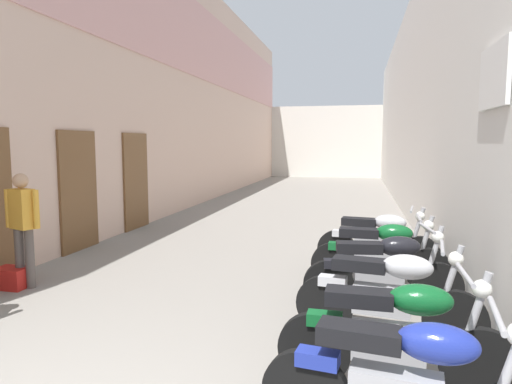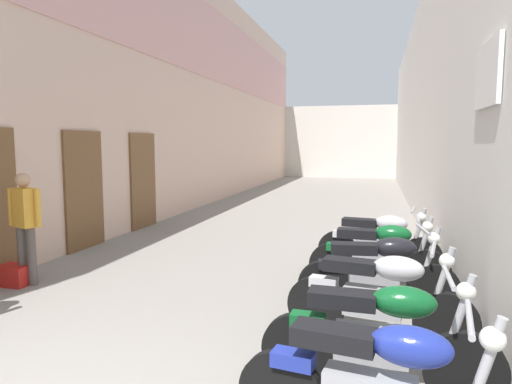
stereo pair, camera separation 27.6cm
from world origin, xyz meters
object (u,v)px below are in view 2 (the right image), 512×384
at_px(motorcycle_fourth, 379,271).
at_px(motorcycle_sixth, 379,241).
at_px(motorcycle_second, 379,335).
at_px(pedestrian_mid_alley, 25,220).
at_px(motorcycle_third, 379,295).
at_px(plastic_crate, 14,275).
at_px(motorcycle_fifth, 379,254).

xyz_separation_m(motorcycle_fourth, motorcycle_sixth, (-0.00, 1.69, 0.00)).
xyz_separation_m(motorcycle_second, pedestrian_mid_alley, (-4.73, 1.65, 0.42)).
distance_m(motorcycle_second, motorcycle_fourth, 1.81).
xyz_separation_m(motorcycle_second, motorcycle_third, (-0.00, 0.97, 0.00)).
height_order(motorcycle_third, pedestrian_mid_alley, pedestrian_mid_alley).
bearing_deg(plastic_crate, motorcycle_sixth, 21.32).
height_order(motorcycle_second, motorcycle_sixth, same).
bearing_deg(plastic_crate, motorcycle_fifth, 12.29).
distance_m(motorcycle_fifth, plastic_crate, 5.03).
xyz_separation_m(motorcycle_fifth, plastic_crate, (-4.91, -1.07, -0.36)).
bearing_deg(motorcycle_fifth, plastic_crate, -167.71).
xyz_separation_m(motorcycle_fourth, pedestrian_mid_alley, (-4.73, -0.16, 0.42)).
relative_size(motorcycle_third, pedestrian_mid_alley, 1.17).
bearing_deg(pedestrian_mid_alley, motorcycle_third, -8.20).
distance_m(motorcycle_second, motorcycle_fifth, 2.66).
xyz_separation_m(motorcycle_fifth, pedestrian_mid_alley, (-4.73, -1.00, 0.42)).
height_order(motorcycle_fourth, plastic_crate, motorcycle_fourth).
xyz_separation_m(motorcycle_second, motorcycle_fifth, (-0.00, 2.66, 0.00)).
bearing_deg(pedestrian_mid_alley, plastic_crate, -159.57).
bearing_deg(plastic_crate, pedestrian_mid_alley, 20.43).
distance_m(motorcycle_sixth, plastic_crate, 5.28).
distance_m(motorcycle_fourth, motorcycle_sixth, 1.69).
height_order(motorcycle_second, motorcycle_fifth, same).
relative_size(motorcycle_third, motorcycle_fourth, 1.00).
relative_size(motorcycle_second, motorcycle_sixth, 1.01).
xyz_separation_m(motorcycle_third, motorcycle_fourth, (0.00, 0.84, 0.00)).
bearing_deg(pedestrian_mid_alley, motorcycle_fifth, 11.98).
xyz_separation_m(motorcycle_third, pedestrian_mid_alley, (-4.73, 0.68, 0.42)).
bearing_deg(motorcycle_fourth, motorcycle_fifth, 89.99).
xyz_separation_m(motorcycle_fourth, motorcycle_fifth, (0.00, 0.84, 0.00)).
distance_m(motorcycle_fifth, motorcycle_sixth, 0.85).
relative_size(motorcycle_fourth, pedestrian_mid_alley, 1.17).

